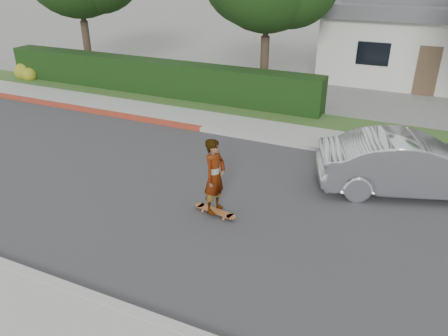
% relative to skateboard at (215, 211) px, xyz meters
% --- Properties ---
extents(ground, '(120.00, 120.00, 0.00)m').
position_rel_skateboard_xyz_m(ground, '(-3.81, 0.61, -0.10)').
color(ground, slate).
rests_on(ground, ground).
extents(road, '(60.00, 8.00, 0.01)m').
position_rel_skateboard_xyz_m(road, '(-3.81, 0.61, -0.09)').
color(road, '#2D2D30').
rests_on(road, ground).
extents(curb_far, '(60.00, 0.20, 0.15)m').
position_rel_skateboard_xyz_m(curb_far, '(-3.81, 4.71, -0.02)').
color(curb_far, '#9E9E99').
rests_on(curb_far, ground).
extents(curb_red_section, '(12.00, 0.21, 0.15)m').
position_rel_skateboard_xyz_m(curb_red_section, '(-8.81, 4.71, -0.02)').
color(curb_red_section, maroon).
rests_on(curb_red_section, ground).
extents(sidewalk_far, '(60.00, 1.60, 0.12)m').
position_rel_skateboard_xyz_m(sidewalk_far, '(-3.81, 5.61, -0.04)').
color(sidewalk_far, gray).
rests_on(sidewalk_far, ground).
extents(planting_strip, '(60.00, 1.60, 0.10)m').
position_rel_skateboard_xyz_m(planting_strip, '(-3.81, 7.21, -0.05)').
color(planting_strip, '#2D4C1E').
rests_on(planting_strip, ground).
extents(hedge, '(15.00, 1.00, 1.50)m').
position_rel_skateboard_xyz_m(hedge, '(-6.81, 7.81, 0.65)').
color(hedge, black).
rests_on(hedge, ground).
extents(flowering_shrub, '(1.40, 1.00, 0.90)m').
position_rel_skateboard_xyz_m(flowering_shrub, '(-13.82, 7.35, 0.23)').
color(flowering_shrub, '#2D4C19').
rests_on(flowering_shrub, ground).
extents(house, '(10.60, 8.60, 4.30)m').
position_rel_skateboard_xyz_m(house, '(4.19, 16.61, 2.00)').
color(house, beige).
rests_on(house, ground).
extents(skateboard, '(1.15, 0.41, 0.11)m').
position_rel_skateboard_xyz_m(skateboard, '(0.00, 0.00, 0.00)').
color(skateboard, '#D05D39').
rests_on(skateboard, ground).
extents(skateboarder, '(0.51, 0.71, 1.80)m').
position_rel_skateboard_xyz_m(skateboarder, '(0.00, 0.00, 0.91)').
color(skateboarder, white).
rests_on(skateboarder, skateboard).
extents(car_silver, '(4.84, 2.98, 1.51)m').
position_rel_skateboard_xyz_m(car_silver, '(3.99, 3.10, 0.65)').
color(car_silver, '#B7B9BF').
rests_on(car_silver, ground).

